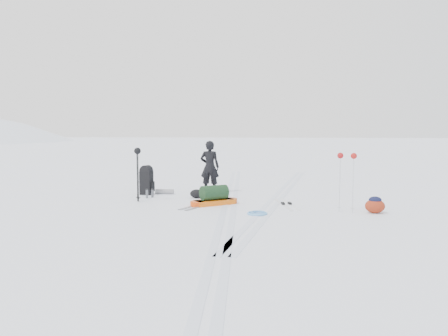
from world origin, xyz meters
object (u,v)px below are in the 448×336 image
Objects in this scene: skier at (210,167)px; pulk_sled at (214,197)px; ski_poles_black at (138,157)px; expedition_rucksack at (149,181)px.

skier is 1.24× the size of pulk_sled.
skier reaches higher than ski_poles_black.
expedition_rucksack is at bearing 95.30° from ski_poles_black.
expedition_rucksack is at bearing 19.97° from skier.
skier is at bearing 66.44° from pulk_sled.
skier is 1.10× the size of ski_poles_black.
skier is 2.23m from pulk_sled.
expedition_rucksack is at bearing 109.81° from pulk_sled.
ski_poles_black is at bearing 138.29° from pulk_sled.
pulk_sled is 2.39m from ski_poles_black.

